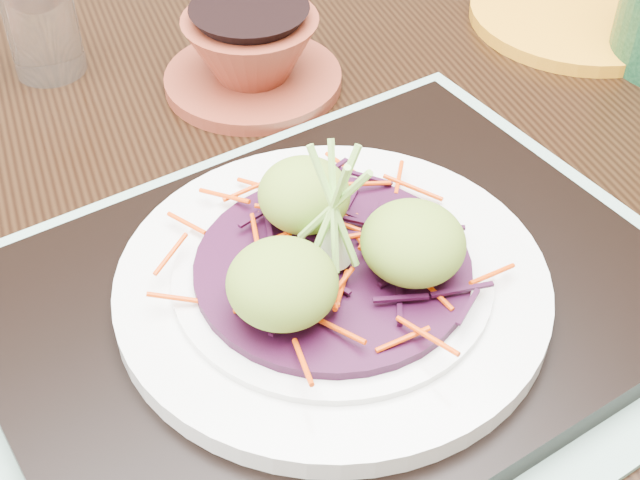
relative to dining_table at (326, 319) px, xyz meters
name	(u,v)px	position (x,y,z in m)	size (l,w,h in m)	color
dining_table	(326,319)	(0.00, 0.00, 0.00)	(1.33, 0.92, 0.80)	black
placemat	(332,315)	(-0.04, -0.09, 0.11)	(0.50, 0.39, 0.00)	#80A593
serving_tray	(332,303)	(-0.04, -0.09, 0.12)	(0.43, 0.33, 0.02)	black
white_plate	(332,283)	(-0.04, -0.09, 0.14)	(0.28, 0.28, 0.02)	silver
cabbage_bed	(333,267)	(-0.04, -0.09, 0.15)	(0.18, 0.18, 0.01)	#310926
carrot_julienne	(333,257)	(-0.04, -0.09, 0.16)	(0.22, 0.22, 0.01)	#D33903
guacamole_scoops	(333,239)	(-0.04, -0.09, 0.18)	(0.15, 0.14, 0.05)	olive
scallion_garnish	(333,212)	(-0.04, -0.09, 0.20)	(0.07, 0.07, 0.10)	#83BF4C
water_glass	(42,26)	(-0.15, 0.30, 0.15)	(0.06, 0.06, 0.09)	white
terracotta_bowl_set	(252,56)	(0.02, 0.20, 0.14)	(0.20, 0.20, 0.07)	maroon
yellow_plate	(579,14)	(0.36, 0.18, 0.11)	(0.22, 0.22, 0.01)	orange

